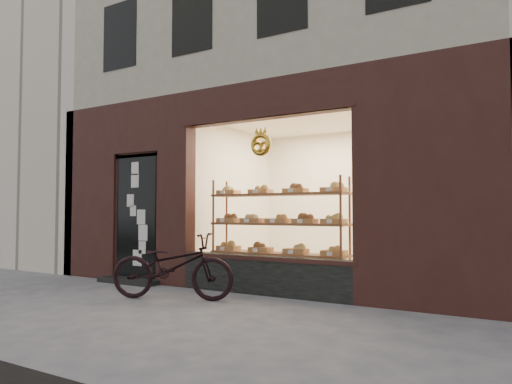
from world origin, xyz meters
The scene contains 5 objects.
ground centered at (0.00, 0.00, 0.00)m, with size 90.00×90.00×0.00m, color #53535F.
bakery_building centered at (0.04, 5.29, 5.58)m, with size 7.20×7.28×9.00m.
neighbor_left centered at (-9.60, 5.50, 4.50)m, with size 12.00×7.00×9.00m, color silver.
display_shelf centered at (0.45, 2.55, 0.87)m, with size 2.20×0.45×1.70m.
bicycle centered at (-0.45, 1.16, 0.45)m, with size 0.60×1.71×0.90m, color black.
Camera 1 is at (3.64, -3.66, 1.18)m, focal length 32.00 mm.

